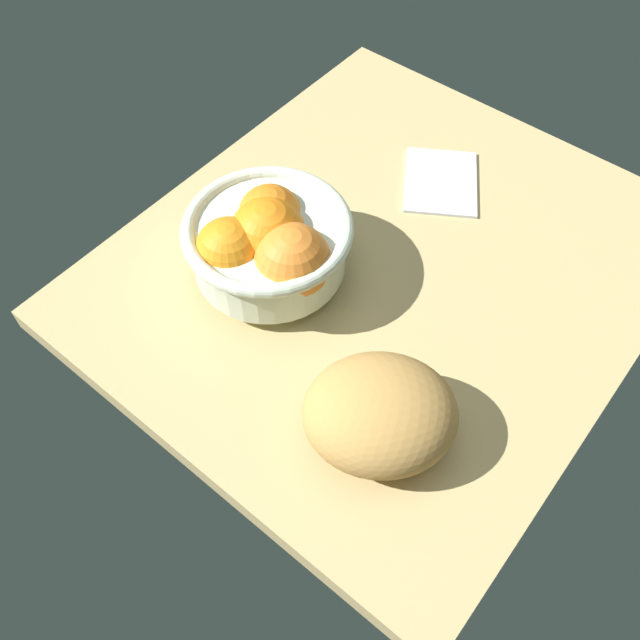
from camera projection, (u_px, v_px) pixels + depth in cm
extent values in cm
cube|color=tan|center=(387.00, 270.00, 82.64)|extent=(65.37, 57.27, 3.00)
cylinder|color=silver|center=(271.00, 268.00, 79.78)|extent=(10.95, 10.95, 1.77)
cylinder|color=silver|center=(269.00, 246.00, 76.65)|extent=(17.28, 17.28, 5.86)
torus|color=silver|center=(267.00, 228.00, 74.25)|extent=(18.88, 18.88, 1.60)
sphere|color=orange|center=(292.00, 262.00, 73.05)|extent=(8.45, 8.45, 8.45)
sphere|color=orange|center=(270.00, 217.00, 77.03)|extent=(7.44, 7.44, 7.44)
sphere|color=orange|center=(229.00, 251.00, 74.11)|extent=(7.53, 7.53, 7.53)
sphere|color=orange|center=(268.00, 235.00, 75.19)|extent=(8.54, 8.54, 8.54)
ellipsoid|color=#BE8C48|center=(380.00, 414.00, 65.26)|extent=(19.57, 19.82, 8.33)
cube|color=silver|center=(441.00, 180.00, 88.80)|extent=(14.91, 14.09, 0.84)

